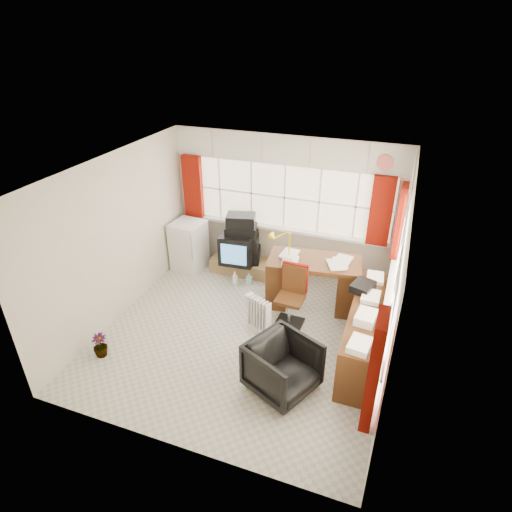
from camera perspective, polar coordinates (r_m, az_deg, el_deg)
The scene contains 20 objects.
ground at distance 6.44m, azimuth -1.73°, elevation -10.49°, with size 4.00×4.00×0.00m, color beige.
room_walls at distance 5.61m, azimuth -1.95°, elevation 1.44°, with size 4.00×4.00×4.00m.
window_back at distance 7.50m, azimuth 3.65°, elevation 4.12°, with size 3.70×0.12×3.60m.
window_right at distance 5.57m, azimuth 17.19°, elevation -6.88°, with size 0.12×3.70×3.60m.
curtains at distance 6.20m, azimuth 9.26°, elevation 3.41°, with size 3.83×3.83×1.15m.
overhead_cabinets at distance 5.95m, azimuth 10.50°, elevation 10.46°, with size 3.98×3.98×0.48m.
desk at distance 6.88m, azimuth 7.64°, elevation -3.21°, with size 1.52×0.90×0.86m.
desk_lamp at distance 6.57m, azimuth 4.50°, elevation 2.21°, with size 0.19×0.18×0.45m.
task_chair at distance 6.43m, azimuth 4.87°, elevation -4.91°, with size 0.42×0.44×0.97m.
office_chair at distance 5.43m, azimuth 3.56°, elevation -14.55°, with size 0.75×0.77×0.70m, color black.
radiator at distance 6.36m, azimuth 0.44°, elevation -8.33°, with size 0.41×0.29×0.57m.
credenza at distance 6.06m, azimuth 14.55°, elevation -9.74°, with size 0.50×2.00×0.85m.
file_tray at distance 6.20m, azimuth 14.05°, elevation -4.00°, with size 0.27×0.35×0.12m, color black.
tv_bench at distance 7.85m, azimuth -0.86°, elevation -1.38°, with size 1.40×0.50×0.25m, color olive.
crt_tv at distance 7.65m, azimuth -2.37°, elevation 1.12°, with size 0.64×0.61×0.54m.
hifi_stack at distance 7.62m, azimuth -1.97°, elevation 2.14°, with size 0.74×0.57×0.90m.
mini_fridge at distance 7.94m, azimuth -8.93°, elevation 1.37°, with size 0.59×0.60×0.92m.
spray_bottle_a at distance 7.48m, azimuth -2.82°, elevation -3.03°, with size 0.10×0.10×0.26m, color white.
spray_bottle_b at distance 7.53m, azimuth -0.93°, elevation -3.04°, with size 0.09×0.09×0.20m, color #99E4D7.
flower_vase at distance 6.36m, azimuth -20.07°, elevation -11.12°, with size 0.20×0.20×0.35m, color black.
Camera 1 is at (1.88, -4.60, 4.09)m, focal length 30.00 mm.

